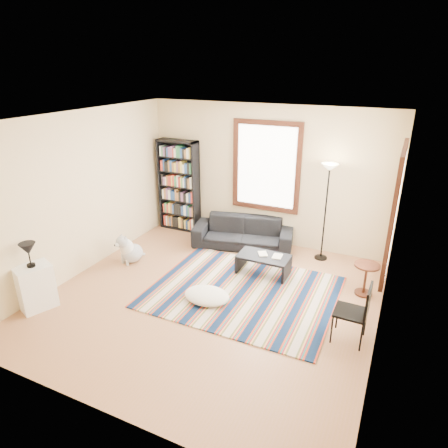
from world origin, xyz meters
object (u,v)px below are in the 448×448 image
at_px(white_cabinet, 36,287).
at_px(bookshelf, 179,186).
at_px(floor_cushion, 207,296).
at_px(sofa, 243,232).
at_px(floor_lamp, 325,213).
at_px(dog, 132,248).
at_px(coffee_table, 263,265).
at_px(folding_chair, 351,312).
at_px(side_table, 365,279).

bearing_deg(white_cabinet, bookshelf, 106.87).
relative_size(floor_cushion, white_cabinet, 1.06).
relative_size(sofa, floor_lamp, 1.07).
bearing_deg(sofa, dog, -149.34).
distance_m(sofa, floor_cushion, 2.17).
bearing_deg(coffee_table, bookshelf, 153.50).
height_order(coffee_table, folding_chair, folding_chair).
bearing_deg(folding_chair, bookshelf, 150.55).
height_order(bookshelf, folding_chair, bookshelf).
bearing_deg(side_table, coffee_table, -177.99).
height_order(sofa, dog, sofa).
xyz_separation_m(bookshelf, folding_chair, (4.09, -2.44, -0.57)).
distance_m(bookshelf, coffee_table, 2.84).
distance_m(white_cabinet, dog, 1.89).
distance_m(coffee_table, side_table, 1.71).
xyz_separation_m(sofa, floor_cushion, (0.27, -2.14, -0.20)).
xyz_separation_m(sofa, side_table, (2.50, -0.88, -0.02)).
bearing_deg(sofa, bookshelf, 157.91).
xyz_separation_m(coffee_table, white_cabinet, (-2.79, -2.45, 0.17)).
bearing_deg(dog, coffee_table, 31.75).
relative_size(coffee_table, dog, 1.57).
relative_size(floor_lamp, folding_chair, 2.16).
relative_size(sofa, floor_cushion, 2.69).
bearing_deg(side_table, sofa, 160.54).
xyz_separation_m(bookshelf, coffee_table, (2.43, -1.21, -0.82)).
bearing_deg(side_table, dog, -170.97).
height_order(bookshelf, dog, bookshelf).
distance_m(bookshelf, floor_cushion, 3.21).
xyz_separation_m(white_cabinet, dog, (0.38, 1.86, -0.06)).
bearing_deg(floor_lamp, side_table, -47.18).
distance_m(floor_lamp, folding_chair, 2.48).
distance_m(coffee_table, dog, 2.48).
bearing_deg(floor_lamp, coffee_table, -127.57).
distance_m(sofa, white_cabinet, 3.94).
bearing_deg(white_cabinet, side_table, 51.61).
distance_m(floor_lamp, dog, 3.66).
bearing_deg(sofa, coffee_table, -62.96).
bearing_deg(folding_chair, white_cabinet, -163.29).
xyz_separation_m(floor_cushion, folding_chair, (2.17, -0.02, 0.34)).
xyz_separation_m(sofa, bookshelf, (-1.65, 0.27, 0.71)).
bearing_deg(floor_cushion, folding_chair, -0.65).
relative_size(folding_chair, white_cabinet, 1.23).
height_order(coffee_table, white_cabinet, white_cabinet).
relative_size(sofa, side_table, 3.70).
bearing_deg(coffee_table, dog, -166.13).
height_order(floor_cushion, white_cabinet, white_cabinet).
distance_m(bookshelf, dog, 1.94).
height_order(bookshelf, white_cabinet, bookshelf).
xyz_separation_m(floor_lamp, side_table, (0.91, -0.98, -0.66)).
distance_m(coffee_table, floor_cushion, 1.31).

